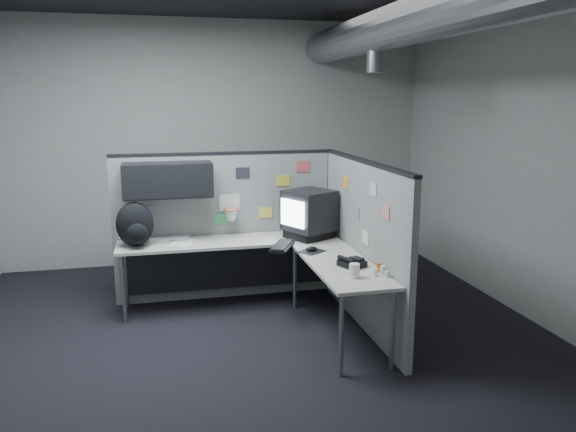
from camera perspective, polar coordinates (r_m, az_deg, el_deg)
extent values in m
cube|color=black|center=(5.28, -3.34, -12.75)|extent=(5.60, 5.60, 0.01)
cube|color=#9E9E99|center=(7.61, -7.18, 7.32)|extent=(5.60, 0.01, 3.20)
cube|color=#9E9E99|center=(2.18, 9.10, -4.24)|extent=(5.60, 0.01, 3.20)
cube|color=#9E9E99|center=(5.98, 24.06, 5.15)|extent=(0.01, 5.60, 3.20)
cylinder|color=slate|center=(5.26, 12.31, 18.77)|extent=(0.40, 5.49, 0.40)
cylinder|color=slate|center=(5.97, 8.80, 15.65)|extent=(0.16, 0.16, 0.30)
cube|color=gray|center=(6.24, -6.27, -1.11)|extent=(2.43, 0.06, 1.60)
cube|color=black|center=(6.11, -6.44, 6.37)|extent=(2.43, 0.07, 0.03)
cube|color=black|center=(6.48, 4.18, -0.57)|extent=(0.07, 0.07, 1.60)
cube|color=black|center=(5.89, -12.11, 3.62)|extent=(0.90, 0.35, 0.35)
cube|color=black|center=(5.72, -12.06, 3.38)|extent=(0.90, 0.02, 0.33)
cube|color=silver|center=(6.14, -5.96, 1.37)|extent=(0.22, 0.02, 0.18)
torus|color=#D85914|center=(6.07, -5.83, 0.66)|extent=(0.16, 0.16, 0.01)
cone|color=white|center=(6.08, -5.82, 0.11)|extent=(0.14, 0.14, 0.11)
cube|color=#B266B2|center=(6.12, -14.34, 0.44)|extent=(0.15, 0.01, 0.12)
cube|color=#26262D|center=(6.12, -4.63, 4.39)|extent=(0.15, 0.01, 0.12)
cube|color=#E5D84C|center=(6.24, -2.29, 0.37)|extent=(0.15, 0.01, 0.12)
cube|color=gold|center=(6.22, -0.50, 3.61)|extent=(0.15, 0.01, 0.12)
cube|color=#CC4C4C|center=(6.25, 1.56, 5.04)|extent=(0.15, 0.01, 0.12)
cube|color=#4CB266|center=(6.17, -6.85, -0.30)|extent=(0.15, 0.01, 0.12)
cube|color=gray|center=(5.49, 7.57, -2.96)|extent=(0.06, 2.23, 1.60)
cube|color=black|center=(5.34, 7.81, 5.53)|extent=(0.07, 2.23, 0.03)
cube|color=orange|center=(5.76, 5.86, 3.39)|extent=(0.01, 0.15, 0.12)
cube|color=gray|center=(5.48, 7.00, 0.27)|extent=(0.01, 0.15, 0.12)
cube|color=silver|center=(5.06, 8.64, 2.71)|extent=(0.01, 0.15, 0.12)
cube|color=#337FCC|center=(6.07, 5.02, 0.00)|extent=(0.01, 0.15, 0.12)
cube|color=#D87F7F|center=(4.82, 9.91, 0.38)|extent=(0.01, 0.15, 0.12)
cube|color=silver|center=(5.29, 7.88, -2.17)|extent=(0.01, 0.15, 0.12)
cube|color=#BEB6AB|center=(5.95, -6.01, -2.59)|extent=(2.30, 0.56, 0.03)
cube|color=#BEB6AB|center=(5.14, 5.34, -4.91)|extent=(0.56, 1.55, 0.03)
cube|color=black|center=(6.24, -6.21, -4.90)|extent=(2.18, 0.02, 0.55)
cylinder|color=gray|center=(5.81, -16.35, -7.13)|extent=(0.04, 0.04, 0.70)
cylinder|color=gray|center=(6.23, -16.15, -5.83)|extent=(0.04, 0.04, 0.70)
cylinder|color=gray|center=(5.96, 0.69, -6.16)|extent=(0.04, 0.04, 0.70)
cylinder|color=gray|center=(4.57, 5.44, -11.98)|extent=(0.04, 0.04, 0.70)
cylinder|color=gray|center=(4.72, 10.60, -11.33)|extent=(0.04, 0.04, 0.70)
cube|color=black|center=(6.01, 2.16, -1.81)|extent=(0.55, 0.53, 0.09)
cube|color=black|center=(5.96, 2.17, 0.58)|extent=(0.60, 0.60, 0.43)
cube|color=silver|center=(5.80, 0.45, 0.27)|extent=(0.18, 0.32, 0.28)
cube|color=black|center=(5.60, -0.60, -3.12)|extent=(0.35, 0.49, 0.03)
cube|color=black|center=(5.60, -0.60, -2.92)|extent=(0.30, 0.44, 0.01)
cube|color=black|center=(5.48, 2.42, -3.60)|extent=(0.30, 0.29, 0.01)
ellipsoid|color=black|center=(5.47, 2.42, -3.34)|extent=(0.13, 0.10, 0.05)
cube|color=black|center=(5.03, 6.51, -4.81)|extent=(0.25, 0.26, 0.06)
cylinder|color=black|center=(4.98, 5.91, -4.38)|extent=(0.11, 0.19, 0.04)
cube|color=black|center=(5.05, 7.04, -4.31)|extent=(0.12, 0.14, 0.02)
cylinder|color=silver|center=(4.84, 9.60, -5.46)|extent=(0.06, 0.06, 0.07)
cylinder|color=silver|center=(4.79, 8.86, -5.69)|extent=(0.05, 0.05, 0.06)
cylinder|color=silver|center=(4.77, 10.00, -5.85)|extent=(0.05, 0.05, 0.05)
cylinder|color=#D85914|center=(4.89, 9.21, -5.21)|extent=(0.05, 0.05, 0.08)
cylinder|color=white|center=(4.72, 6.75, -5.55)|extent=(0.11, 0.11, 0.12)
cube|color=white|center=(5.92, -10.66, -2.64)|extent=(0.30, 0.35, 0.00)
cube|color=white|center=(6.13, -12.53, -2.18)|extent=(0.29, 0.35, 0.00)
cube|color=white|center=(6.12, -15.06, -2.30)|extent=(0.29, 0.35, 0.00)
cube|color=white|center=(6.13, -11.05, -2.06)|extent=(0.30, 0.35, 0.00)
cube|color=white|center=(6.01, -14.43, -2.47)|extent=(0.29, 0.35, 0.00)
cube|color=white|center=(6.26, -15.54, -1.92)|extent=(0.30, 0.35, 0.00)
ellipsoid|color=black|center=(5.83, -15.30, -0.82)|extent=(0.41, 0.32, 0.45)
ellipsoid|color=black|center=(5.69, -15.05, -1.74)|extent=(0.22, 0.15, 0.20)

